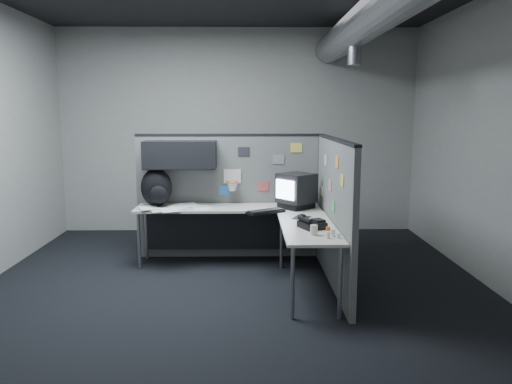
{
  "coord_description": "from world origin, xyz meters",
  "views": [
    {
      "loc": [
        0.15,
        -5.17,
        1.91
      ],
      "look_at": [
        0.24,
        0.35,
        1.02
      ],
      "focal_mm": 35.0,
      "sensor_mm": 36.0,
      "label": 1
    }
  ],
  "objects_px": {
    "monitor": "(296,190)",
    "phone": "(312,224)",
    "desk": "(248,221)",
    "backpack": "(157,188)",
    "keyboard": "(266,211)"
  },
  "relations": [
    {
      "from": "monitor",
      "to": "phone",
      "type": "relative_size",
      "value": 1.7
    },
    {
      "from": "desk",
      "to": "phone",
      "type": "distance_m",
      "value": 1.12
    },
    {
      "from": "backpack",
      "to": "desk",
      "type": "bearing_deg",
      "value": -14.42
    },
    {
      "from": "phone",
      "to": "desk",
      "type": "bearing_deg",
      "value": 113.12
    },
    {
      "from": "phone",
      "to": "backpack",
      "type": "xyz_separation_m",
      "value": [
        -1.8,
        1.22,
        0.19
      ]
    },
    {
      "from": "desk",
      "to": "phone",
      "type": "relative_size",
      "value": 7.36
    },
    {
      "from": "monitor",
      "to": "phone",
      "type": "distance_m",
      "value": 1.1
    },
    {
      "from": "desk",
      "to": "phone",
      "type": "height_order",
      "value": "phone"
    },
    {
      "from": "keyboard",
      "to": "phone",
      "type": "height_order",
      "value": "phone"
    },
    {
      "from": "monitor",
      "to": "backpack",
      "type": "xyz_separation_m",
      "value": [
        -1.74,
        0.14,
        0.01
      ]
    },
    {
      "from": "monitor",
      "to": "keyboard",
      "type": "relative_size",
      "value": 1.11
    },
    {
      "from": "desk",
      "to": "keyboard",
      "type": "relative_size",
      "value": 4.81
    },
    {
      "from": "monitor",
      "to": "backpack",
      "type": "height_order",
      "value": "backpack"
    },
    {
      "from": "phone",
      "to": "backpack",
      "type": "distance_m",
      "value": 2.18
    },
    {
      "from": "backpack",
      "to": "keyboard",
      "type": "bearing_deg",
      "value": -16.76
    }
  ]
}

